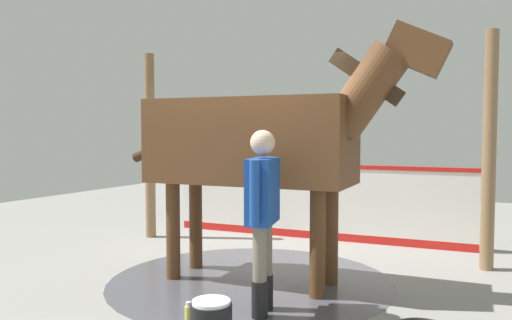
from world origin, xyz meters
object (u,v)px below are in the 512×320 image
object	(u,v)px
horse	(261,140)
wash_bucket	(211,320)
handler	(263,208)
bottle_shampoo	(189,315)

from	to	relation	value
horse	wash_bucket	xyz separation A→B (m)	(1.59, 0.36, -1.43)
handler	wash_bucket	world-z (taller)	handler
horse	wash_bucket	distance (m)	2.17
handler	horse	bearing A→B (deg)	-75.51
bottle_shampoo	wash_bucket	bearing A→B (deg)	66.71
handler	wash_bucket	xyz separation A→B (m)	(0.72, -0.10, -0.83)
handler	bottle_shampoo	world-z (taller)	handler
horse	bottle_shampoo	xyz separation A→B (m)	(1.45, 0.04, -1.49)
wash_bucket	bottle_shampoo	size ratio (longest dim) A/B	1.60
handler	bottle_shampoo	size ratio (longest dim) A/B	7.94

